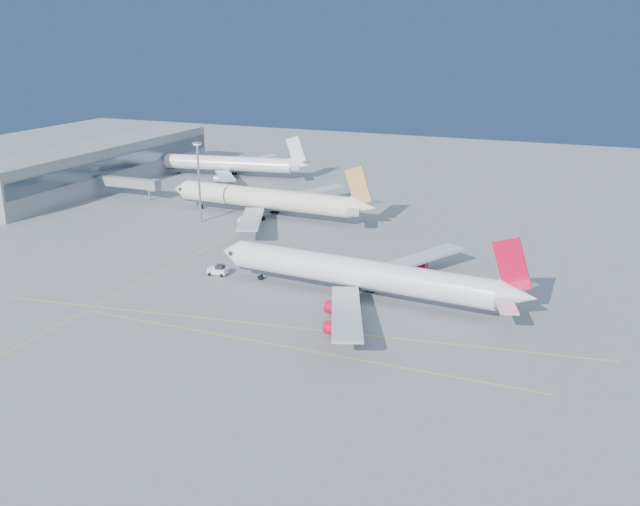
{
  "coord_description": "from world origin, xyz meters",
  "views": [
    {
      "loc": [
        54.44,
        -118.87,
        54.13
      ],
      "look_at": [
        -2.95,
        19.15,
        7.0
      ],
      "focal_mm": 40.0,
      "sensor_mm": 36.0,
      "label": 1
    }
  ],
  "objects": [
    {
      "name": "airliner_etihad",
      "position": [
        -39.47,
        67.28,
        5.45
      ],
      "size": [
        68.59,
        63.37,
        17.91
      ],
      "rotation": [
        0.0,
        0.0,
        -0.04
      ],
      "color": "beige",
      "rests_on": "ground"
    },
    {
      "name": "terminal",
      "position": [
        -114.93,
        85.0,
        7.51
      ],
      "size": [
        18.4,
        110.0,
        15.0
      ],
      "color": "gray",
      "rests_on": "ground"
    },
    {
      "name": "jet_bridge",
      "position": [
        -93.11,
        72.0,
        5.17
      ],
      "size": [
        23.6,
        3.6,
        6.9
      ],
      "color": "gray",
      "rests_on": "ground"
    },
    {
      "name": "pushback_tug",
      "position": [
        -26.69,
        15.13,
        1.13
      ],
      "size": [
        4.51,
        2.97,
        2.44
      ],
      "rotation": [
        0.0,
        0.0,
        0.08
      ],
      "color": "white",
      "rests_on": "ground"
    },
    {
      "name": "ground",
      "position": [
        0.0,
        0.0,
        0.0
      ],
      "size": [
        500.0,
        500.0,
        0.0
      ],
      "primitive_type": "plane",
      "color": "slate",
      "rests_on": "ground"
    },
    {
      "name": "airliner_virgin",
      "position": [
        9.34,
        13.86,
        5.27
      ],
      "size": [
        70.92,
        63.5,
        17.49
      ],
      "rotation": [
        0.0,
        0.0,
        -0.08
      ],
      "color": "white",
      "rests_on": "ground"
    },
    {
      "name": "airliner_third",
      "position": [
        -80.02,
        116.25,
        5.01
      ],
      "size": [
        61.6,
        56.21,
        16.56
      ],
      "rotation": [
        0.0,
        0.0,
        0.16
      ],
      "color": "white",
      "rests_on": "ground"
    },
    {
      "name": "taxiway_lines",
      "position": [
        -14.71,
        6.34,
        0.01
      ],
      "size": [
        118.86,
        140.0,
        0.02
      ],
      "color": "yellow",
      "rests_on": "ground"
    },
    {
      "name": "light_mast",
      "position": [
        -55.44,
        54.36,
        13.79
      ],
      "size": [
        2.02,
        2.02,
        23.36
      ],
      "color": "gray",
      "rests_on": "ground"
    }
  ]
}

